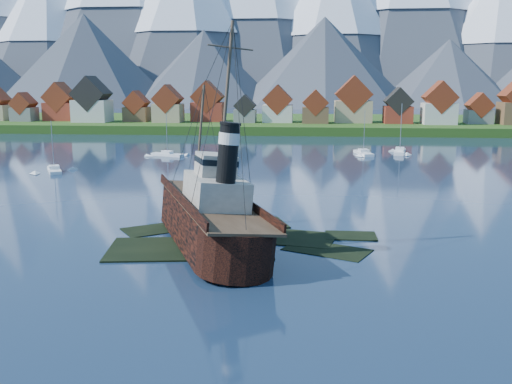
# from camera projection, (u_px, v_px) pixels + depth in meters

# --- Properties ---
(ground) EXTENTS (1400.00, 1400.00, 0.00)m
(ground) POSITION_uv_depth(u_px,v_px,m) (220.00, 245.00, 64.59)
(ground) COLOR #172A43
(ground) RESTS_ON ground
(shoal) EXTENTS (31.71, 21.24, 1.14)m
(shoal) POSITION_uv_depth(u_px,v_px,m) (238.00, 243.00, 66.59)
(shoal) COLOR black
(shoal) RESTS_ON ground
(shore_bank) EXTENTS (600.00, 80.00, 3.20)m
(shore_bank) POSITION_uv_depth(u_px,v_px,m) (285.00, 127.00, 230.72)
(shore_bank) COLOR #234814
(shore_bank) RESTS_ON ground
(seawall) EXTENTS (600.00, 2.50, 2.00)m
(seawall) POSITION_uv_depth(u_px,v_px,m) (280.00, 136.00, 193.58)
(seawall) COLOR #3F3D38
(seawall) RESTS_ON ground
(town) EXTENTS (250.96, 16.69, 17.30)m
(town) POSITION_uv_depth(u_px,v_px,m) (195.00, 106.00, 214.59)
(town) COLOR maroon
(town) RESTS_ON ground
(mountains) EXTENTS (965.00, 340.00, 205.00)m
(mountains) POSITION_uv_depth(u_px,v_px,m) (300.00, 1.00, 517.85)
(mountains) COLOR #2D333D
(mountains) RESTS_ON ground
(tugboat_wreck) EXTENTS (7.56, 32.56, 25.80)m
(tugboat_wreck) POSITION_uv_depth(u_px,v_px,m) (210.00, 213.00, 65.74)
(tugboat_wreck) COLOR black
(tugboat_wreck) RESTS_ON ground
(sailboat_a) EXTENTS (6.24, 8.85, 10.85)m
(sailboat_a) POSITION_uv_depth(u_px,v_px,m) (54.00, 171.00, 116.42)
(sailboat_a) COLOR white
(sailboat_a) RESTS_ON ground
(sailboat_c) EXTENTS (8.71, 4.96, 10.96)m
(sailboat_c) POSITION_uv_depth(u_px,v_px,m) (167.00, 155.00, 140.76)
(sailboat_c) COLOR white
(sailboat_c) RESTS_ON ground
(sailboat_d) EXTENTS (4.37, 10.02, 13.27)m
(sailboat_d) POSITION_uv_depth(u_px,v_px,m) (400.00, 152.00, 145.73)
(sailboat_d) COLOR white
(sailboat_d) RESTS_ON ground
(sailboat_e) EXTENTS (4.45, 10.26, 11.56)m
(sailboat_e) POSITION_uv_depth(u_px,v_px,m) (363.00, 154.00, 143.58)
(sailboat_e) COLOR white
(sailboat_e) RESTS_ON ground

